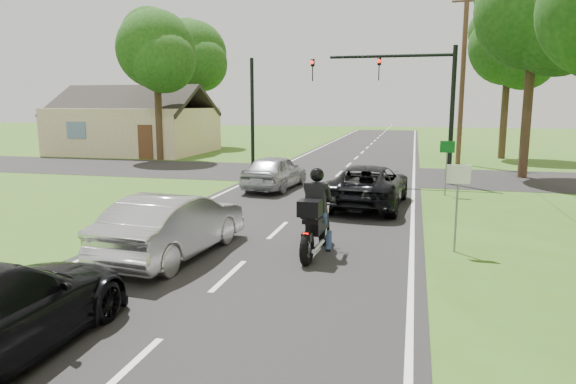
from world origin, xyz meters
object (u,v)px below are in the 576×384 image
object	(u,v)px
motorcycle_rider	(316,221)
sign_white	(458,187)
silver_suv	(275,172)
silver_sedan	(174,225)
utility_pole_far	(463,76)
dark_suv	(368,185)
sign_green	(447,155)
traffic_signal	(409,90)

from	to	relation	value
motorcycle_rider	sign_white	bearing A→B (deg)	21.49
motorcycle_rider	sign_white	size ratio (longest dim) A/B	1.16
motorcycle_rider	sign_white	world-z (taller)	sign_white
motorcycle_rider	silver_suv	size ratio (longest dim) A/B	0.58
silver_sedan	utility_pole_far	world-z (taller)	utility_pole_far
dark_suv	sign_green	distance (m)	4.06
silver_suv	silver_sedan	bearing A→B (deg)	97.25
silver_sedan	sign_green	bearing A→B (deg)	-118.64
sign_white	sign_green	xyz separation A→B (m)	(0.20, 8.00, 0.00)
silver_suv	traffic_signal	distance (m)	7.02
dark_suv	utility_pole_far	size ratio (longest dim) A/B	0.52
silver_suv	sign_white	bearing A→B (deg)	136.09
motorcycle_rider	silver_suv	xyz separation A→B (m)	(-3.41, 8.94, -0.10)
dark_suv	utility_pole_far	world-z (taller)	utility_pole_far
dark_suv	motorcycle_rider	bearing A→B (deg)	87.57
motorcycle_rider	traffic_signal	size ratio (longest dim) A/B	0.38
silver_sedan	utility_pole_far	bearing A→B (deg)	-105.68
silver_sedan	silver_suv	xyz separation A→B (m)	(-0.22, 9.83, -0.03)
silver_sedan	utility_pole_far	distance (m)	22.83
silver_sedan	dark_suv	bearing A→B (deg)	-113.65
sign_white	utility_pole_far	bearing A→B (deg)	85.49
silver_sedan	sign_white	distance (m)	6.76
utility_pole_far	silver_suv	bearing A→B (deg)	-126.18
dark_suv	sign_white	world-z (taller)	sign_white
utility_pole_far	sign_green	distance (m)	11.63
traffic_signal	utility_pole_far	world-z (taller)	utility_pole_far
dark_suv	traffic_signal	bearing A→B (deg)	-97.61
silver_suv	sign_white	xyz separation A→B (m)	(6.64, -7.88, 0.87)
silver_suv	sign_green	bearing A→B (deg)	-173.06
motorcycle_rider	dark_suv	distance (m)	6.23
sign_white	traffic_signal	bearing A→B (deg)	97.05
motorcycle_rider	silver_sedan	distance (m)	3.32
silver_sedan	motorcycle_rider	bearing A→B (deg)	-159.49
traffic_signal	silver_sedan	bearing A→B (deg)	-111.33
silver_sedan	sign_white	size ratio (longest dim) A/B	2.14
silver_sedan	sign_green	world-z (taller)	sign_green
silver_sedan	sign_white	world-z (taller)	sign_white
dark_suv	silver_sedan	size ratio (longest dim) A/B	1.15
motorcycle_rider	dark_suv	size ratio (longest dim) A/B	0.47
silver_sedan	sign_white	bearing A→B (deg)	-158.13
silver_suv	traffic_signal	bearing A→B (deg)	-143.35
utility_pole_far	sign_green	world-z (taller)	utility_pole_far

